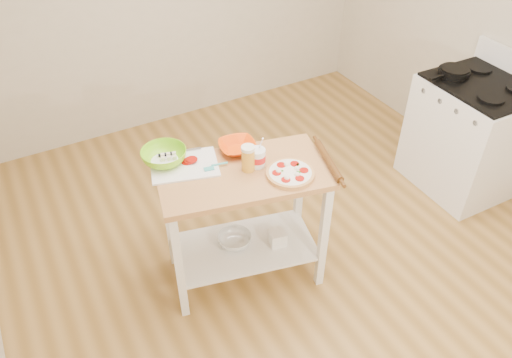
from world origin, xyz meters
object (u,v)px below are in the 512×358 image
Objects in this scene: prep_island at (243,204)px; orange_bowl at (237,147)px; gas_stove at (469,135)px; cutting_board at (184,165)px; shelf_bin at (278,238)px; spatula at (215,166)px; green_bowl at (164,156)px; yogurt_tub at (258,158)px; pizza at (290,173)px; knife at (174,153)px; skillet at (454,71)px; rolling_pin at (328,161)px; shelf_glass_bowl at (235,240)px; beer_pint at (248,158)px.

prep_island is 0.36m from orange_bowl.
orange_bowl is (-2.00, 0.19, 0.45)m from gas_stove.
cutting_board is 0.83m from shelf_bin.
green_bowl reaches higher than spatula.
yogurt_tub is 0.66m from shelf_bin.
gas_stove is 1.90m from pizza.
knife is at bearing 26.44° from green_bowl.
skillet is 2.25m from knife.
gas_stove is 4.11× the size of knife.
shelf_bin is (0.49, -0.31, -0.59)m from cutting_board.
rolling_pin is (0.39, -0.19, -0.04)m from yogurt_tub.
shelf_glass_bowl is at bearing 151.99° from shelf_bin.
pizza is 0.22m from yogurt_tub.
spatula is at bearing -40.78° from green_bowl.
green_bowl reaches higher than prep_island.
yogurt_tub reaches higher than rolling_pin.
cutting_board is at bearing 176.25° from gas_stove.
prep_island is at bearing -108.91° from orange_bowl.
gas_stove is at bearing 11.27° from cutting_board.
rolling_pin reaches higher than knife.
yogurt_tub is (0.24, -0.10, 0.04)m from spatula.
gas_stove is 3.86× the size of pizza.
skillet reaches higher than pizza.
green_bowl reaches higher than pizza.
knife is (-0.01, 0.13, 0.01)m from cutting_board.
spatula is at bearing 157.30° from yogurt_tub.
pizza is 0.74m from knife.
cutting_board is (-0.51, 0.39, -0.01)m from pizza.
knife is 2.56× the size of shelf_bin.
knife is 0.95m from rolling_pin.
knife is 1.29× the size of yogurt_tub.
yogurt_tub is at bearing 124.31° from pizza.
prep_island is 2.94× the size of skillet.
cutting_board is 1.73× the size of knife.
gas_stove reaches higher than prep_island.
gas_stove is 2.37× the size of cutting_board.
green_bowl is at bearing 139.96° from prep_island.
pizza is 1.26× the size of shelf_glass_bowl.
skillet is 2.09m from spatula.
pizza is (0.23, -0.17, 0.28)m from prep_island.
pizza and rolling_pin have the same top height.
spatula is 1.48× the size of shelf_bin.
beer_pint is at bearing -29.32° from shelf_glass_bowl.
yogurt_tub is at bearing 3.99° from prep_island.
gas_stove is 2.12m from shelf_glass_bowl.
green_bowl reaches higher than orange_bowl.
pizza is 0.26m from beer_pint.
rolling_pin reaches higher than prep_island.
gas_stove reaches higher than skillet.
orange_bowl is at bearing 115.50° from shelf_bin.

